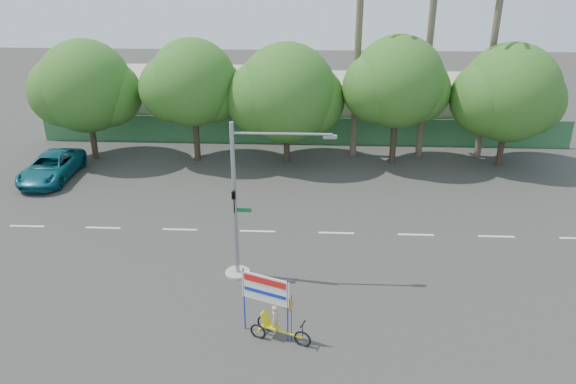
{
  "coord_description": "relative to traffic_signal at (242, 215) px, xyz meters",
  "views": [
    {
      "loc": [
        0.72,
        -17.13,
        13.52
      ],
      "look_at": [
        -0.31,
        5.17,
        3.5
      ],
      "focal_mm": 35.0,
      "sensor_mm": 36.0,
      "label": 1
    }
  ],
  "objects": [
    {
      "name": "palm_short",
      "position": [
        5.7,
        15.52,
        5.94
      ],
      "size": [
        3.73,
        3.79,
        14.45
      ],
      "color": "#70604C",
      "rests_on": "ground"
    },
    {
      "name": "tree_far_right",
      "position": [
        15.15,
        14.02,
        1.73
      ],
      "size": [
        7.38,
        6.2,
        7.94
      ],
      "color": "#473828",
      "rests_on": "ground"
    },
    {
      "name": "palm_mid",
      "position": [
        14.2,
        15.52,
        6.48
      ],
      "size": [
        3.73,
        3.79,
        15.45
      ],
      "color": "#70604C",
      "rests_on": "ground"
    },
    {
      "name": "tree_left",
      "position": [
        -4.85,
        14.02,
        2.14
      ],
      "size": [
        6.66,
        5.6,
        8.07
      ],
      "color": "#473828",
      "rests_on": "ground"
    },
    {
      "name": "traffic_signal",
      "position": [
        0.0,
        0.0,
        0.0
      ],
      "size": [
        4.72,
        1.1,
        7.0
      ],
      "color": "gray",
      "rests_on": "ground"
    },
    {
      "name": "tree_far_left",
      "position": [
        -11.85,
        14.02,
        1.84
      ],
      "size": [
        7.14,
        6.0,
        7.96
      ],
      "color": "#473828",
      "rests_on": "ground"
    },
    {
      "name": "tree_center",
      "position": [
        1.14,
        14.02,
        1.55
      ],
      "size": [
        7.62,
        6.4,
        7.85
      ],
      "color": "#473828",
      "rests_on": "ground"
    },
    {
      "name": "tree_right",
      "position": [
        8.15,
        14.02,
        2.32
      ],
      "size": [
        6.9,
        5.8,
        8.36
      ],
      "color": "#473828",
      "rests_on": "ground"
    },
    {
      "name": "building_right",
      "position": [
        10.2,
        22.02,
        -1.12
      ],
      "size": [
        14.0,
        8.0,
        3.6
      ],
      "primitive_type": "cube",
      "color": "#B5A68F",
      "rests_on": "ground"
    },
    {
      "name": "trike_billboard",
      "position": [
        1.55,
        -4.25,
        -1.83
      ],
      "size": [
        2.58,
        1.26,
        2.72
      ],
      "rotation": [
        0.0,
        0.0,
        -0.39
      ],
      "color": "black",
      "rests_on": "ground"
    },
    {
      "name": "pickup_truck",
      "position": [
        -13.17,
        10.32,
        -2.14
      ],
      "size": [
        2.6,
        5.6,
        1.55
      ],
      "primitive_type": "imported",
      "rotation": [
        0.0,
        0.0,
        -0.0
      ],
      "color": "#0E5766",
      "rests_on": "ground"
    },
    {
      "name": "building_left",
      "position": [
        -7.8,
        22.02,
        -0.92
      ],
      "size": [
        12.0,
        8.0,
        4.0
      ],
      "primitive_type": "cube",
      "color": "#B5A68F",
      "rests_on": "ground"
    },
    {
      "name": "ground",
      "position": [
        2.2,
        -3.98,
        -2.92
      ],
      "size": [
        120.0,
        120.0,
        0.0
      ],
      "primitive_type": "plane",
      "color": "#33302D",
      "rests_on": "ground"
    },
    {
      "name": "fence",
      "position": [
        2.2,
        17.52,
        -1.92
      ],
      "size": [
        38.0,
        0.08,
        2.0
      ],
      "primitive_type": "cube",
      "color": "#336B3D",
      "rests_on": "ground"
    }
  ]
}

